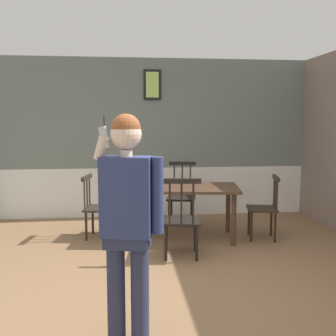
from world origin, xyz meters
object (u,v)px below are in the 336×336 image
at_px(chair_by_doorway, 265,208).
at_px(chair_at_table_head, 99,207).
at_px(dining_table, 181,193).
at_px(chair_near_window, 181,219).
at_px(person_figure, 128,213).
at_px(chair_opposite_corner, 181,195).

relative_size(chair_by_doorway, chair_at_table_head, 1.01).
bearing_deg(chair_by_doorway, chair_at_table_head, 93.23).
height_order(dining_table, chair_by_doorway, chair_by_doorway).
bearing_deg(chair_near_window, dining_table, 88.67).
distance_m(chair_by_doorway, chair_at_table_head, 2.42).
xyz_separation_m(dining_table, person_figure, (-0.79, -2.69, 0.35)).
bearing_deg(chair_opposite_corner, dining_table, 94.30).
bearing_deg(chair_by_doorway, chair_opposite_corner, 58.94).
xyz_separation_m(chair_near_window, chair_opposite_corner, (0.24, 1.63, -0.01)).
height_order(dining_table, chair_near_window, chair_near_window).
bearing_deg(dining_table, chair_by_doorway, -8.36).
bearing_deg(chair_near_window, person_figure, -102.90).
bearing_deg(person_figure, chair_opposite_corner, -90.57).
height_order(chair_near_window, chair_by_doorway, chair_near_window).
bearing_deg(chair_at_table_head, dining_table, 91.87).
bearing_deg(dining_table, chair_at_table_head, 171.68).
bearing_deg(chair_at_table_head, chair_near_window, 57.73).
bearing_deg(person_figure, chair_near_window, -95.74).
bearing_deg(chair_opposite_corner, chair_near_window, 94.45).
xyz_separation_m(chair_at_table_head, chair_opposite_corner, (1.32, 0.64, 0.02)).
height_order(chair_at_table_head, person_figure, person_figure).
xyz_separation_m(chair_near_window, chair_at_table_head, (-1.08, 0.99, -0.03)).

